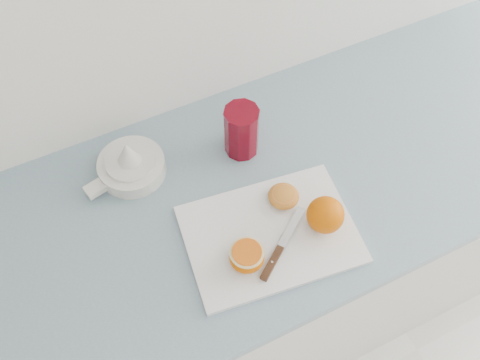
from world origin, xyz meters
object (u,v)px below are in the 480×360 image
at_px(half_orange, 247,256).
at_px(citrus_juicer, 130,165).
at_px(cutting_board, 270,234).
at_px(counter, 239,273).
at_px(red_tumbler, 242,132).

xyz_separation_m(half_orange, citrus_juicer, (-0.14, 0.32, -0.01)).
relative_size(cutting_board, citrus_juicer, 1.84).
height_order(cutting_board, half_orange, half_orange).
distance_m(half_orange, citrus_juicer, 0.35).
bearing_deg(citrus_juicer, cutting_board, -53.70).
relative_size(cutting_board, half_orange, 4.95).
relative_size(counter, red_tumbler, 18.58).
height_order(counter, citrus_juicer, citrus_juicer).
bearing_deg(citrus_juicer, counter, -39.82).
bearing_deg(citrus_juicer, red_tumbler, -10.87).
bearing_deg(citrus_juicer, half_orange, -67.19).
distance_m(half_orange, red_tumbler, 0.30).
relative_size(counter, cutting_board, 6.92).
bearing_deg(half_orange, counter, 69.41).
bearing_deg(red_tumbler, cutting_board, -101.30).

